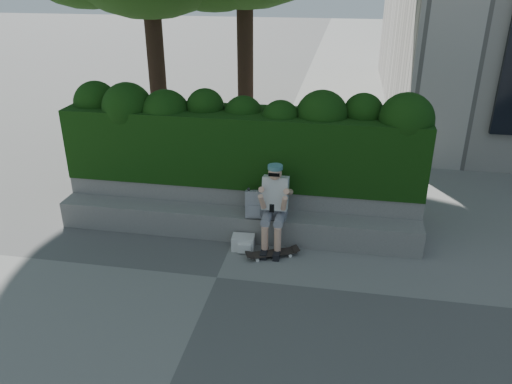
% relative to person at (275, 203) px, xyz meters
% --- Properties ---
extents(ground, '(80.00, 80.00, 0.00)m').
position_rel_person_xyz_m(ground, '(-0.68, -1.07, -0.75)').
color(ground, slate).
rests_on(ground, ground).
extents(bench_ledge, '(6.00, 0.45, 0.45)m').
position_rel_person_xyz_m(bench_ledge, '(-0.68, 0.18, -0.53)').
color(bench_ledge, gray).
rests_on(bench_ledge, ground).
extents(planter_wall, '(6.00, 0.50, 0.75)m').
position_rel_person_xyz_m(planter_wall, '(-0.68, 0.66, -0.38)').
color(planter_wall, gray).
rests_on(planter_wall, ground).
extents(hedge, '(6.00, 1.00, 1.20)m').
position_rel_person_xyz_m(hedge, '(-0.68, 0.88, 0.60)').
color(hedge, black).
rests_on(hedge, planter_wall).
extents(person, '(0.40, 0.76, 1.38)m').
position_rel_person_xyz_m(person, '(0.00, 0.00, 0.00)').
color(person, gray).
rests_on(person, ground).
extents(skateboard, '(0.76, 0.48, 0.08)m').
position_rel_person_xyz_m(skateboard, '(0.03, -0.36, -0.69)').
color(skateboard, black).
rests_on(skateboard, ground).
extents(backpack_plaid, '(0.31, 0.19, 0.43)m').
position_rel_person_xyz_m(backpack_plaid, '(-0.33, 0.08, -0.09)').
color(backpack_plaid, '#AEAEB3').
rests_on(backpack_plaid, bench_ledge).
extents(backpack_ground, '(0.37, 0.28, 0.23)m').
position_rel_person_xyz_m(backpack_ground, '(-0.46, -0.21, -0.64)').
color(backpack_ground, white).
rests_on(backpack_ground, ground).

